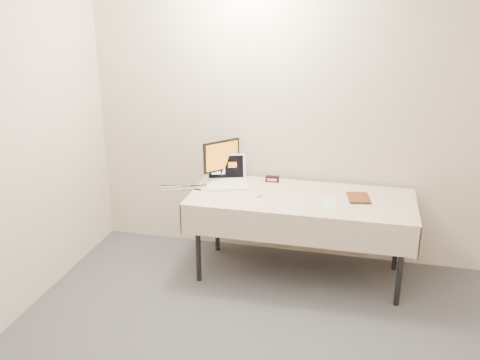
% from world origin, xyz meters
% --- Properties ---
extents(back_wall, '(4.00, 0.10, 2.70)m').
position_xyz_m(back_wall, '(0.00, 2.50, 1.35)').
color(back_wall, beige).
rests_on(back_wall, ground).
extents(table, '(1.86, 0.81, 0.74)m').
position_xyz_m(table, '(0.00, 2.05, 0.68)').
color(table, black).
rests_on(table, ground).
extents(laptop, '(0.43, 0.40, 0.25)m').
position_xyz_m(laptop, '(-0.69, 2.20, 0.80)').
color(laptop, white).
rests_on(laptop, table).
extents(monitor, '(0.26, 0.29, 0.38)m').
position_xyz_m(monitor, '(-0.75, 2.25, 0.96)').
color(monitor, black).
rests_on(monitor, table).
extents(book, '(0.17, 0.05, 0.23)m').
position_xyz_m(book, '(0.38, 2.08, 0.85)').
color(book, '#95471B').
rests_on(book, table).
extents(alarm_clock, '(0.12, 0.06, 0.05)m').
position_xyz_m(alarm_clock, '(-0.30, 2.35, 0.76)').
color(alarm_clock, black).
rests_on(alarm_clock, table).
extents(clicker, '(0.06, 0.09, 0.02)m').
position_xyz_m(clicker, '(-0.34, 1.97, 0.75)').
color(clicker, silver).
rests_on(clicker, table).
extents(paper_form, '(0.14, 0.28, 0.00)m').
position_xyz_m(paper_form, '(0.24, 1.93, 0.74)').
color(paper_form, '#C0ECBC').
rests_on(paper_form, table).
extents(usb_dongle, '(0.06, 0.02, 0.01)m').
position_xyz_m(usb_dongle, '(-0.89, 1.99, 0.74)').
color(usb_dongle, black).
rests_on(usb_dongle, table).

